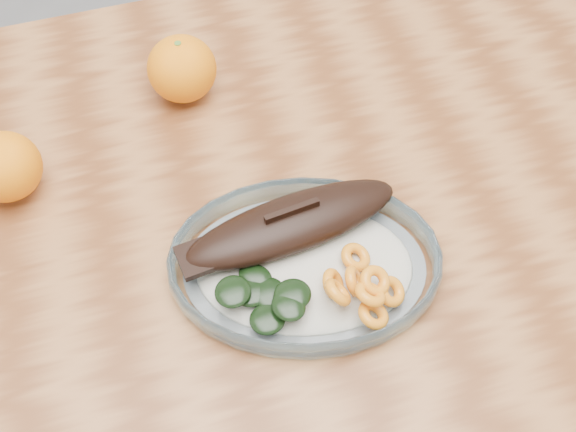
{
  "coord_description": "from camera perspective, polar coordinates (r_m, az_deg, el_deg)",
  "views": [
    {
      "loc": [
        -0.04,
        -0.45,
        1.41
      ],
      "look_at": [
        0.09,
        -0.03,
        0.77
      ],
      "focal_mm": 45.0,
      "sensor_mm": 36.0,
      "label": 1
    }
  ],
  "objects": [
    {
      "name": "orange_left",
      "position": [
        0.85,
        -21.47,
        3.64
      ],
      "size": [
        0.08,
        0.08,
        0.08
      ],
      "primitive_type": "sphere",
      "color": "#FB6605",
      "rests_on": "dining_table"
    },
    {
      "name": "dining_table",
      "position": [
        0.88,
        -6.25,
        -4.53
      ],
      "size": [
        1.2,
        0.8,
        0.75
      ],
      "color": "brown",
      "rests_on": "ground"
    },
    {
      "name": "orange_right",
      "position": [
        0.9,
        -8.38,
        11.43
      ],
      "size": [
        0.08,
        0.08,
        0.08
      ],
      "primitive_type": "sphere",
      "color": "#FB6605",
      "rests_on": "dining_table"
    },
    {
      "name": "plated_meal",
      "position": [
        0.75,
        1.28,
        -3.56
      ],
      "size": [
        0.62,
        0.62,
        0.08
      ],
      "rotation": [
        0.0,
        0.0,
        -0.26
      ],
      "color": "white",
      "rests_on": "dining_table"
    }
  ]
}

